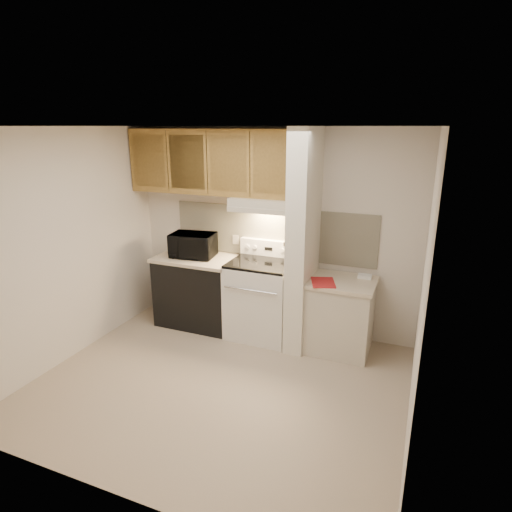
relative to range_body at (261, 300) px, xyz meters
The scene contains 50 objects.
floor 1.24m from the range_body, 90.00° to the right, with size 3.60×3.60×0.00m, color tan.
ceiling 2.34m from the range_body, 90.00° to the right, with size 3.60×3.60×0.00m, color white.
wall_back 0.86m from the range_body, 90.00° to the left, with size 3.60×0.02×2.50m, color beige.
wall_left 2.28m from the range_body, 147.31° to the right, with size 0.02×3.00×2.50m, color beige.
wall_right 2.28m from the range_body, 32.69° to the right, with size 0.02×3.00×2.50m, color beige.
backsplash 0.84m from the range_body, 90.00° to the left, with size 2.60×0.02×0.63m, color beige.
range_body is the anchor object (origin of this frame).
oven_window 0.32m from the range_body, 90.00° to the right, with size 0.50×0.01×0.30m, color black.
oven_handle 0.44m from the range_body, 90.00° to the right, with size 0.02×0.02×0.65m, color silver.
cooktop 0.48m from the range_body, ahead, with size 0.74×0.64×0.03m, color black.
range_backguard 0.66m from the range_body, 90.00° to the left, with size 0.76×0.08×0.20m, color silver.
range_display 0.64m from the range_body, 90.00° to the left, with size 0.10×0.01×0.04m, color black.
range_knob_left_outer 0.70m from the range_body, 139.40° to the left, with size 0.05×0.05×0.02m, color silver.
range_knob_left_inner 0.66m from the range_body, 126.87° to the left, with size 0.05×0.05×0.02m, color silver.
range_knob_right_inner 0.66m from the range_body, 53.13° to the left, with size 0.05×0.05×0.02m, color silver.
range_knob_right_outer 0.70m from the range_body, 40.60° to the left, with size 0.05×0.05×0.02m, color silver.
dishwasher_front 0.88m from the range_body, behind, with size 1.00×0.63×0.87m, color black.
left_countertop 0.98m from the range_body, behind, with size 1.04×0.67×0.04m, color beige.
spoon_rest 0.97m from the range_body, behind, with size 0.21×0.07×0.01m, color black.
teal_jar 1.01m from the range_body, 164.73° to the left, with size 0.09×0.09×0.10m, color #266156.
outlet 0.86m from the range_body, 146.31° to the left, with size 0.08×0.01×0.12m, color beige.
microwave 1.11m from the range_body, behind, with size 0.54×0.37×0.30m, color black.
partition_pillar 0.94m from the range_body, ahead, with size 0.22×0.70×2.50m, color silver.
pillar_trim 0.93m from the range_body, ahead, with size 0.01×0.70×0.04m, color olive.
knife_strip 0.95m from the range_body, ahead, with size 0.02×0.42×0.04m, color black.
knife_blade_a 0.87m from the range_body, 28.04° to the right, with size 0.01×0.04×0.16m, color silver.
knife_handle_a 1.01m from the range_body, 29.35° to the right, with size 0.02×0.02×0.10m, color black.
knife_blade_b 0.85m from the range_body, 17.84° to the right, with size 0.01×0.04×0.18m, color silver.
knife_handle_b 1.00m from the range_body, 21.64° to the right, with size 0.02×0.02×0.10m, color black.
knife_blade_c 0.83m from the range_body, ahead, with size 0.01×0.04×0.20m, color silver.
knife_handle_c 0.99m from the range_body, ahead, with size 0.02×0.02×0.10m, color black.
knife_blade_d 0.85m from the range_body, ahead, with size 0.01×0.04×0.16m, color silver.
knife_handle_d 0.99m from the range_body, ahead, with size 0.02×0.02×0.10m, color black.
knife_blade_e 0.84m from the range_body, 14.48° to the left, with size 0.01×0.04×0.18m, color silver.
knife_handle_e 0.99m from the range_body, 16.04° to the left, with size 0.02×0.02×0.10m, color black.
oven_mitt 0.87m from the range_body, 23.58° to the left, with size 0.03×0.09×0.22m, color slate.
right_cab_base 0.97m from the range_body, ahead, with size 0.70×0.60×0.81m, color beige.
right_countertop 1.04m from the range_body, ahead, with size 0.74×0.64×0.04m, color beige.
red_folder 0.90m from the range_body, 11.10° to the right, with size 0.25×0.34×0.01m, color #A71B1D.
white_box 1.27m from the range_body, ahead, with size 0.15×0.10×0.04m, color white.
range_hood 1.17m from the range_body, 90.00° to the left, with size 0.78×0.44×0.15m, color beige.
hood_lip 1.12m from the range_body, 90.00° to the right, with size 0.78×0.04×0.06m, color beige.
upper_cabinets 1.77m from the range_body, 166.16° to the left, with size 2.18×0.33×0.77m, color olive.
cab_door_a 2.22m from the range_body, behind, with size 0.46×0.01×0.63m, color olive.
cab_gap_a 2.04m from the range_body, behind, with size 0.01×0.01×0.73m, color black.
cab_door_b 1.89m from the range_body, behind, with size 0.46×0.01×0.63m, color olive.
cab_gap_b 1.77m from the range_body, behind, with size 0.01×0.01×0.73m, color black.
cab_door_c 1.68m from the range_body, behind, with size 0.46×0.01×0.63m, color olive.
cab_gap_c 1.63m from the range_body, behind, with size 0.01×0.01×0.73m, color black.
cab_door_d 1.63m from the range_body, ahead, with size 0.46×0.01×0.63m, color olive.
Camera 1 is at (1.75, -3.36, 2.50)m, focal length 30.00 mm.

